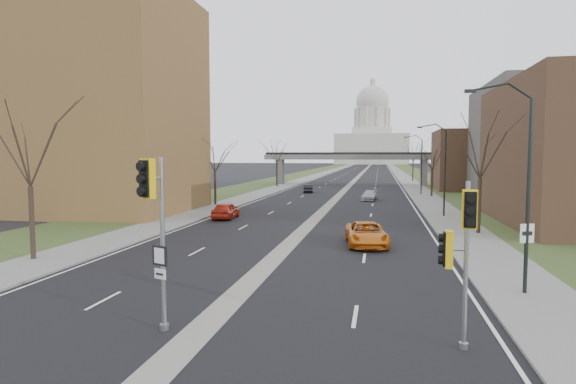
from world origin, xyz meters
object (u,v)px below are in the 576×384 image
(signal_pole_right, at_px, (461,241))
(car_left_near, at_px, (226,210))
(car_left_far, at_px, (308,188))
(car_right_mid, at_px, (369,196))
(signal_pole_median, at_px, (154,212))
(speed_limit_sign, at_px, (526,245))
(car_right_near, at_px, (366,234))

(signal_pole_right, height_order, car_left_near, signal_pole_right)
(car_left_far, height_order, car_right_mid, car_left_far)
(signal_pole_median, relative_size, car_left_near, 1.27)
(signal_pole_median, height_order, car_left_far, signal_pole_median)
(signal_pole_median, relative_size, car_right_mid, 1.34)
(signal_pole_median, xyz_separation_m, car_right_mid, (5.82, 48.75, -3.39))
(signal_pole_median, relative_size, car_left_far, 1.48)
(car_left_far, bearing_deg, car_left_near, 78.47)
(speed_limit_sign, bearing_deg, car_left_near, 114.40)
(signal_pole_median, height_order, car_right_near, signal_pole_median)
(signal_pole_median, bearing_deg, car_right_near, 92.43)
(car_right_mid, bearing_deg, signal_pole_right, -79.52)
(signal_pole_right, relative_size, car_right_near, 0.93)
(car_left_near, xyz_separation_m, car_left_far, (2.87, 32.58, -0.13))
(car_left_far, relative_size, car_right_mid, 0.90)
(car_left_near, relative_size, car_right_mid, 1.06)
(speed_limit_sign, relative_size, car_right_mid, 0.67)
(signal_pole_right, height_order, car_right_near, signal_pole_right)
(car_right_near, bearing_deg, signal_pole_right, -86.47)
(signal_pole_right, xyz_separation_m, car_right_near, (-3.16, 16.60, -2.57))
(speed_limit_sign, distance_m, car_right_mid, 42.55)
(car_left_far, relative_size, car_right_near, 0.72)
(car_left_far, height_order, car_right_near, car_right_near)
(car_left_near, bearing_deg, signal_pole_median, 100.83)
(signal_pole_median, distance_m, speed_limit_sign, 14.92)
(speed_limit_sign, distance_m, car_left_near, 28.98)
(speed_limit_sign, bearing_deg, signal_pole_right, -138.32)
(speed_limit_sign, relative_size, car_left_far, 0.74)
(signal_pole_right, xyz_separation_m, car_right_mid, (-3.66, 48.38, -2.70))
(car_right_near, bearing_deg, car_right_mid, 83.66)
(car_right_near, bearing_deg, signal_pole_median, -117.68)
(signal_pole_median, xyz_separation_m, speed_limit_sign, (13.12, 6.86, -1.90))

